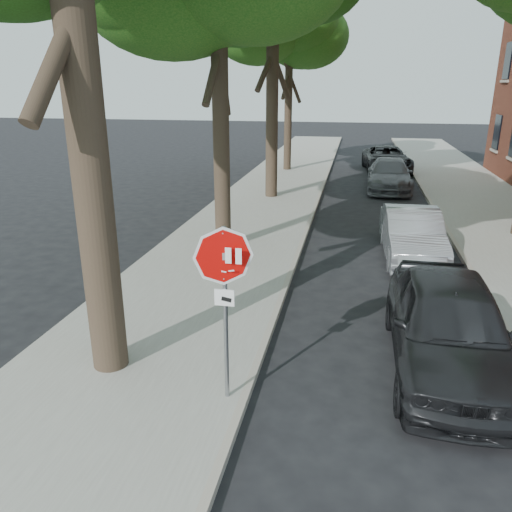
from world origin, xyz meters
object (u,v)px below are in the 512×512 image
at_px(car_a, 449,325).
at_px(car_d, 387,159).
at_px(stop_sign, 224,282).
at_px(car_c, 389,175).
at_px(tree_far, 290,27).
at_px(car_b, 412,235).

distance_m(car_a, car_d, 20.24).
bearing_deg(stop_sign, car_c, 79.38).
bearing_deg(tree_far, car_c, -39.34).
height_order(stop_sign, car_c, stop_sign).
relative_size(tree_far, car_a, 2.05).
height_order(tree_far, car_a, tree_far).
bearing_deg(tree_far, car_d, 8.65).
relative_size(car_c, car_d, 0.96).
bearing_deg(stop_sign, tree_far, 95.46).
relative_size(stop_sign, car_b, 0.64).
relative_size(tree_far, car_c, 2.00).
bearing_deg(tree_far, car_a, -74.68).
distance_m(car_a, car_c, 15.18).
bearing_deg(car_b, tree_far, 108.86).
bearing_deg(car_a, tree_far, 105.58).
height_order(tree_far, car_b, tree_far).
bearing_deg(car_d, car_b, -95.57).
bearing_deg(car_b, car_a, -91.63).
xyz_separation_m(tree_far, car_a, (5.32, -19.43, -6.44)).
bearing_deg(car_d, car_c, -96.93).
height_order(car_c, car_d, car_d).
bearing_deg(car_d, car_a, -95.40).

